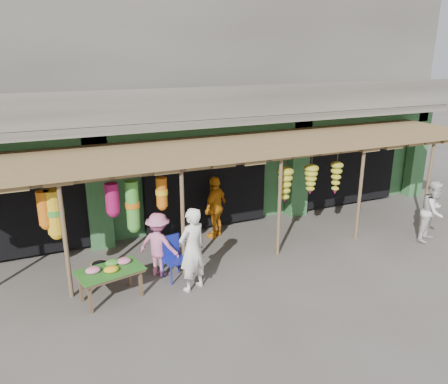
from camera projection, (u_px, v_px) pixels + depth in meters
name	position (u px, v px, depth m)	size (l,w,h in m)	color
ground	(239.00, 258.00, 10.91)	(80.00, 80.00, 0.00)	#514C47
building	(174.00, 102.00, 14.11)	(16.40, 6.80, 7.00)	gray
awning	(221.00, 151.00, 10.76)	(14.00, 2.70, 2.79)	brown
flower_table	(110.00, 271.00, 8.95)	(1.43, 1.02, 0.78)	brown
blue_chair	(173.00, 255.00, 9.82)	(0.55, 0.56, 0.99)	#17229A
basket_right	(100.00, 267.00, 10.21)	(0.44, 0.44, 0.20)	#986F47
person_front	(192.00, 250.00, 9.22)	(0.68, 0.44, 1.86)	white
person_right	(433.00, 211.00, 11.69)	(0.82, 0.64, 1.68)	silver
person_vendor	(216.00, 207.00, 11.93)	(1.02, 0.42, 1.74)	orange
person_shopper	(159.00, 245.00, 9.87)	(0.97, 0.56, 1.51)	#D06E98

